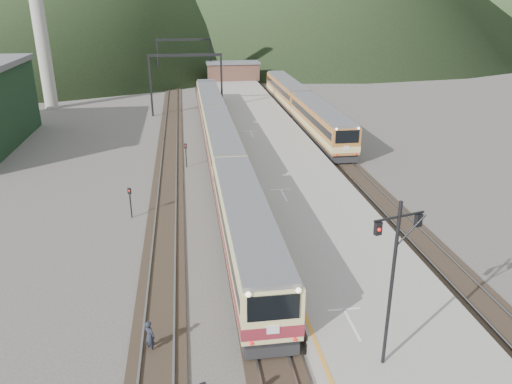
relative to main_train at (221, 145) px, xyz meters
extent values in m
cube|color=black|center=(0.00, 6.83, -1.83)|extent=(2.60, 200.00, 0.12)
cube|color=slate|center=(-0.72, 6.83, -1.73)|extent=(0.10, 200.00, 0.14)
cube|color=slate|center=(0.72, 6.83, -1.73)|extent=(0.10, 200.00, 0.14)
cube|color=black|center=(-5.00, 6.83, -1.83)|extent=(2.60, 200.00, 0.12)
cube|color=slate|center=(-5.72, 6.83, -1.73)|extent=(0.10, 200.00, 0.14)
cube|color=slate|center=(-4.28, 6.83, -1.73)|extent=(0.10, 200.00, 0.14)
cube|color=black|center=(11.50, 6.83, -1.83)|extent=(2.60, 200.00, 0.12)
cube|color=slate|center=(10.78, 6.83, -1.73)|extent=(0.10, 200.00, 0.14)
cube|color=slate|center=(12.22, 6.83, -1.73)|extent=(0.10, 200.00, 0.14)
cube|color=gray|center=(5.60, 4.83, -1.39)|extent=(8.00, 100.00, 1.00)
cube|color=black|center=(-7.50, 21.83, 2.11)|extent=(0.25, 0.25, 8.00)
cube|color=black|center=(1.80, 21.83, 2.11)|extent=(0.25, 0.25, 8.00)
cube|color=black|center=(-2.85, 21.83, 5.91)|extent=(9.30, 0.22, 0.35)
cube|color=black|center=(-7.50, 46.83, 2.11)|extent=(0.25, 0.25, 8.00)
cube|color=black|center=(1.80, 46.83, 2.11)|extent=(0.25, 0.25, 8.00)
cube|color=black|center=(-2.85, 46.83, 5.91)|extent=(9.30, 0.22, 0.35)
cube|color=brown|center=(5.60, 44.83, 0.51)|extent=(9.00, 4.00, 2.80)
cube|color=slate|center=(5.60, 44.83, 2.06)|extent=(9.40, 4.40, 0.30)
cube|color=#D4C67E|center=(0.00, -18.81, 0.00)|extent=(2.72, 18.31, 3.32)
cube|color=#D4C67E|center=(0.00, 0.00, 0.00)|extent=(2.72, 18.31, 3.32)
cube|color=#D4C67E|center=(0.00, 18.81, 0.00)|extent=(2.72, 18.31, 3.32)
cube|color=#AB6A2F|center=(11.50, 7.01, 0.01)|extent=(2.74, 18.42, 3.34)
cube|color=#AB6A2F|center=(11.50, 25.93, 0.01)|extent=(2.74, 18.42, 3.34)
cylinder|color=black|center=(4.24, -29.77, 2.67)|extent=(0.14, 0.14, 7.13)
cube|color=black|center=(4.24, -29.77, 5.63)|extent=(2.14, 0.64, 0.07)
cube|color=black|center=(3.37, -30.00, 5.33)|extent=(0.29, 0.24, 0.50)
cube|color=black|center=(5.11, -29.54, 5.33)|extent=(0.29, 0.24, 0.50)
cylinder|color=black|center=(-3.35, -0.47, -0.89)|extent=(0.10, 0.10, 2.00)
cube|color=black|center=(-3.35, -0.47, 0.16)|extent=(0.26, 0.23, 0.45)
cylinder|color=black|center=(-7.43, -11.41, -0.89)|extent=(0.10, 0.10, 2.00)
cube|color=black|center=(-7.43, -11.41, 0.16)|extent=(0.26, 0.22, 0.45)
imported|color=black|center=(-5.31, -26.41, -1.11)|extent=(0.67, 0.67, 1.56)
camera|label=1|loc=(-3.22, -45.26, 13.04)|focal=35.00mm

